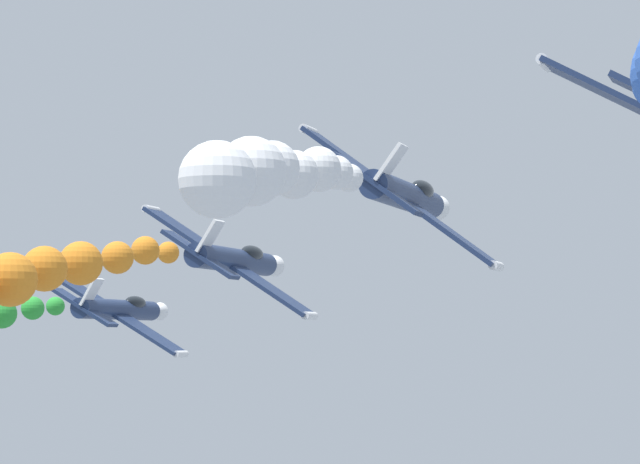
{
  "coord_description": "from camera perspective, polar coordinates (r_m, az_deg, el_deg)",
  "views": [
    {
      "loc": [
        18.82,
        -59.12,
        98.33
      ],
      "look_at": [
        0.0,
        0.0,
        102.78
      ],
      "focal_mm": 82.59,
      "sensor_mm": 36.0,
      "label": 1
    }
  ],
  "objects": [
    {
      "name": "airplane_lead",
      "position": [
        81.22,
        -7.79,
        -2.98
      ],
      "size": [
        8.45,
        10.35,
        5.11
      ],
      "rotation": [
        0.0,
        0.53,
        0.0
      ],
      "color": "navy"
    },
    {
      "name": "airplane_right_inner",
      "position": [
        57.11,
        3.35,
        1.43
      ],
      "size": [
        7.92,
        10.35,
        5.94
      ],
      "rotation": [
        0.0,
        0.63,
        0.0
      ],
      "color": "navy"
    },
    {
      "name": "smoke_trail_right_inner",
      "position": [
        41.68,
        -2.08,
        2.28
      ],
      "size": [
        2.16,
        13.98,
        2.92
      ],
      "color": "white"
    },
    {
      "name": "airplane_left_inner",
      "position": [
        67.49,
        -3.32,
        -1.09
      ],
      "size": [
        8.25,
        10.35,
        5.45
      ],
      "rotation": [
        0.0,
        0.57,
        0.0
      ],
      "color": "navy"
    }
  ]
}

